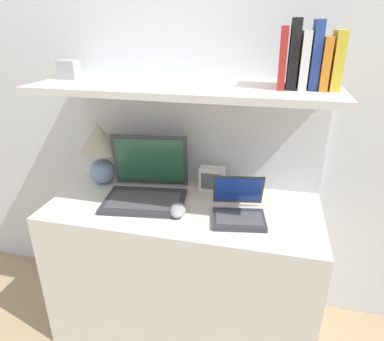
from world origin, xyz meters
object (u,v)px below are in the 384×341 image
laptop_large (147,186)px  book_red (283,57)px  book_orange (324,63)px  book_blue (315,55)px  book_white (304,60)px  book_black (294,54)px  computer_mouse (177,210)px  laptop_small (239,209)px  shelf_gadget (69,70)px  table_lamp (100,147)px  book_yellow (337,60)px  router_box (212,179)px

laptop_large → book_red: book_red is taller
book_orange → book_blue: 0.04m
book_white → book_black: 0.04m
computer_mouse → book_orange: size_ratio=0.67×
book_white → laptop_large: bearing=-177.0°
laptop_small → book_red: size_ratio=1.17×
laptop_large → shelf_gadget: size_ratio=4.89×
book_orange → book_blue: (-0.03, 0.00, 0.03)m
table_lamp → laptop_large: bearing=-21.2°
table_lamp → shelf_gadget: 0.40m
book_white → book_black: book_black is taller
book_orange → book_red: book_red is taller
book_white → book_black: bearing=180.0°
computer_mouse → book_black: bearing=19.2°
book_white → book_yellow: bearing=0.0°
book_white → shelf_gadget: bearing=180.0°
book_red → computer_mouse: bearing=-159.1°
shelf_gadget → table_lamp: bearing=49.7°
table_lamp → book_red: bearing=-5.1°
computer_mouse → book_white: 0.79m
book_yellow → book_blue: book_blue is taller
router_box → book_yellow: book_yellow is taller
book_red → book_orange: bearing=0.0°
table_lamp → computer_mouse: size_ratio=2.57×
table_lamp → router_box: table_lamp is taller
computer_mouse → book_blue: book_blue is taller
book_white → book_red: (-0.08, 0.00, 0.01)m
book_blue → book_white: 0.04m
laptop_large → book_red: bearing=3.5°
book_orange → book_black: size_ratio=0.75×
router_box → laptop_small: bearing=-56.0°
book_black → book_red: book_black is taller
computer_mouse → router_box: router_box is taller
book_red → table_lamp: bearing=174.9°
computer_mouse → book_yellow: (0.58, 0.15, 0.63)m
laptop_small → shelf_gadget: bearing=172.1°
book_yellow → book_red: book_red is taller
laptop_small → shelf_gadget: size_ratio=3.11×
book_orange → book_white: 0.07m
computer_mouse → book_white: size_ratio=0.61×
table_lamp → book_orange: size_ratio=1.72×
book_black → shelf_gadget: 0.96m
laptop_large → book_orange: book_orange is taller
book_orange → laptop_large: bearing=-177.3°
book_black → book_red: 0.04m
router_box → book_black: (0.32, -0.13, 0.61)m
book_yellow → router_box: bearing=165.1°
laptop_large → book_black: book_black is taller
book_yellow → book_blue: (-0.08, 0.00, 0.02)m
laptop_small → book_black: 0.66m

